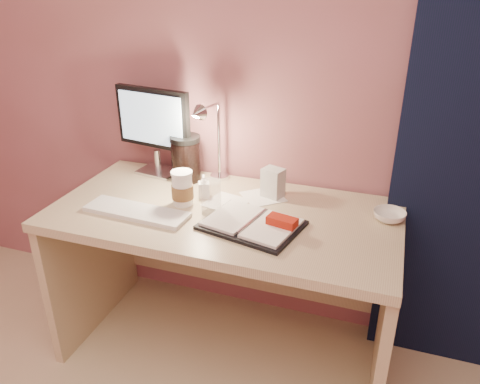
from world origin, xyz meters
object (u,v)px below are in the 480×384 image
(coffee_cup, at_px, (182,189))
(monitor, at_px, (155,124))
(desk_lamp, at_px, (216,136))
(desk, at_px, (230,249))
(planner, at_px, (254,224))
(dark_jar, at_px, (186,161))
(bowl, at_px, (389,216))
(product_box, at_px, (273,183))
(keyboard, at_px, (137,212))
(clear_cup, at_px, (211,197))
(lotion_bottle, at_px, (204,186))

(coffee_cup, bearing_deg, monitor, 133.85)
(desk_lamp, bearing_deg, monitor, -175.89)
(desk_lamp, bearing_deg, desk, -37.43)
(planner, bearing_deg, dark_jar, 155.59)
(monitor, distance_m, bowl, 1.10)
(monitor, relative_size, product_box, 3.20)
(keyboard, bearing_deg, product_box, 38.07)
(coffee_cup, relative_size, desk_lamp, 0.38)
(bowl, distance_m, product_box, 0.49)
(clear_cup, bearing_deg, keyboard, -159.60)
(dark_jar, relative_size, desk_lamp, 0.50)
(keyboard, xyz_separation_m, desk_lamp, (0.21, 0.35, 0.23))
(dark_jar, bearing_deg, product_box, -6.18)
(bowl, height_order, lotion_bottle, lotion_bottle)
(product_box, xyz_separation_m, desk_lamp, (-0.26, 0.02, 0.17))
(bowl, bearing_deg, lotion_bottle, -176.95)
(desk_lamp, bearing_deg, lotion_bottle, -82.13)
(coffee_cup, bearing_deg, clear_cup, -14.09)
(product_box, bearing_deg, planner, -70.54)
(desk, bearing_deg, coffee_cup, -158.82)
(desk, distance_m, coffee_cup, 0.35)
(bowl, distance_m, dark_jar, 0.92)
(keyboard, bearing_deg, coffee_cup, 48.54)
(clear_cup, distance_m, dark_jar, 0.36)
(planner, distance_m, clear_cup, 0.21)
(desk, relative_size, monitor, 3.41)
(desk, height_order, lotion_bottle, lotion_bottle)
(monitor, xyz_separation_m, dark_jar, (0.16, -0.03, -0.15))
(bowl, relative_size, product_box, 0.97)
(dark_jar, bearing_deg, desk_lamp, -9.13)
(dark_jar, bearing_deg, coffee_cup, -68.94)
(coffee_cup, height_order, lotion_bottle, coffee_cup)
(dark_jar, bearing_deg, monitor, 169.81)
(bowl, bearing_deg, keyboard, -164.27)
(product_box, distance_m, desk_lamp, 0.32)
(keyboard, height_order, bowl, bowl)
(planner, distance_m, product_box, 0.28)
(coffee_cup, height_order, clear_cup, coffee_cup)
(keyboard, xyz_separation_m, coffee_cup, (0.14, 0.14, 0.06))
(desk, xyz_separation_m, keyboard, (-0.32, -0.21, 0.23))
(dark_jar, xyz_separation_m, desk_lamp, (0.16, -0.03, 0.14))
(planner, bearing_deg, monitor, 161.84)
(keyboard, bearing_deg, bowl, 19.05)
(keyboard, bearing_deg, desk_lamp, 62.47)
(monitor, height_order, desk_lamp, monitor)
(planner, distance_m, dark_jar, 0.54)
(coffee_cup, height_order, desk_lamp, desk_lamp)
(monitor, distance_m, keyboard, 0.48)
(coffee_cup, height_order, dark_jar, dark_jar)
(bowl, relative_size, dark_jar, 0.66)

